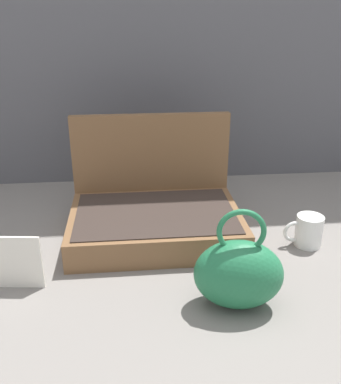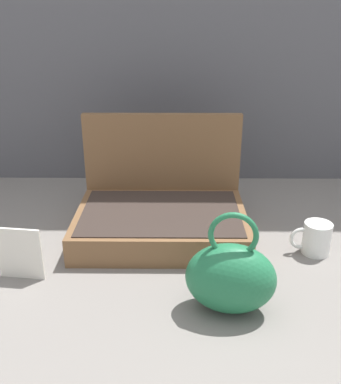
# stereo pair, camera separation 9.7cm
# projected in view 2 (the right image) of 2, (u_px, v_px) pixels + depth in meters

# --- Properties ---
(ground_plane) EXTENTS (6.00, 6.00, 0.00)m
(ground_plane) POSITION_uv_depth(u_px,v_px,m) (181.00, 259.00, 1.07)
(ground_plane) COLOR slate
(open_suitcase) EXTENTS (0.45, 0.33, 0.30)m
(open_suitcase) POSITION_uv_depth(u_px,v_px,m) (161.00, 210.00, 1.18)
(open_suitcase) COLOR brown
(open_suitcase) RESTS_ON ground_plane
(teal_pouch_handbag) EXTENTS (0.20, 0.14, 0.22)m
(teal_pouch_handbag) POSITION_uv_depth(u_px,v_px,m) (231.00, 277.00, 0.86)
(teal_pouch_handbag) COLOR #237247
(teal_pouch_handbag) RESTS_ON ground_plane
(coffee_mug) EXTENTS (0.10, 0.07, 0.08)m
(coffee_mug) POSITION_uv_depth(u_px,v_px,m) (316.00, 238.00, 1.08)
(coffee_mug) COLOR white
(coffee_mug) RESTS_ON ground_plane
(info_card_left) EXTENTS (0.10, 0.02, 0.13)m
(info_card_left) POSITION_uv_depth(u_px,v_px,m) (20.00, 254.00, 0.97)
(info_card_left) COLOR white
(info_card_left) RESTS_ON ground_plane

